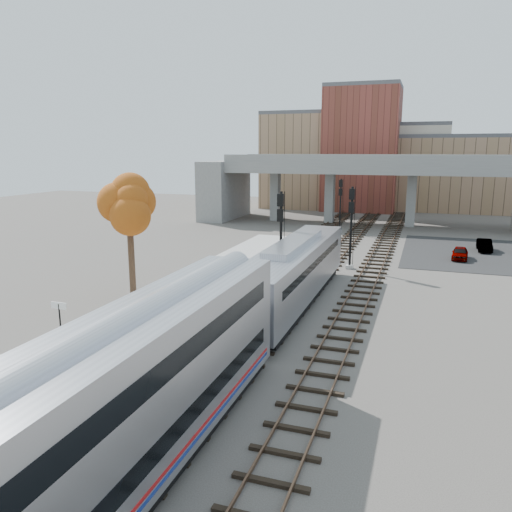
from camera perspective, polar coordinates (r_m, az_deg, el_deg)
The scene contains 16 objects.
ground at distance 28.38m, azimuth -0.79°, elevation -8.78°, with size 160.00×160.00×0.00m, color #47423D.
platform at distance 31.38m, azimuth -13.45°, elevation -6.73°, with size 4.50×60.00×0.35m, color #9E9E99.
yellow_strip at distance 30.38m, azimuth -10.41°, elevation -6.86°, with size 0.70×60.00×0.01m, color yellow.
tracks at distance 39.61m, azimuth 6.59°, elevation -2.70°, with size 10.70×95.00×0.25m.
overpass at distance 70.23m, azimuth 15.72°, elevation 8.07°, with size 54.00×12.00×9.50m.
buildings_far at distance 91.90m, azimuth 14.31°, elevation 10.26°, with size 43.00×21.00×20.60m.
parking_lot at distance 54.16m, azimuth 23.88°, elevation 0.26°, with size 14.00×18.00×0.04m, color black.
locomotive at distance 32.92m, azimuth 4.36°, elevation -1.73°, with size 3.02×19.05×4.10m.
coach at distance 13.65m, azimuth -22.23°, elevation -21.17°, with size 3.03×25.00×5.00m.
signal_mast_near at distance 37.03m, azimuth 2.83°, elevation 1.85°, with size 0.60×0.64×7.14m.
signal_mast_mid at distance 43.35m, azimuth 10.79°, elevation 3.09°, with size 0.60×0.64×7.07m.
signal_mast_far at distance 62.75m, azimuth 9.60°, elevation 5.57°, with size 0.60×0.64×6.66m.
station_sign at distance 27.08m, azimuth -21.54°, elevation -6.25°, with size 0.90×0.08×2.27m.
tree at distance 34.92m, azimuth -14.35°, elevation 5.70°, with size 3.60×3.60×8.71m.
car_a at distance 50.48m, azimuth 22.28°, elevation 0.31°, with size 1.39×3.45×1.18m, color #99999E.
car_b at distance 55.58m, azimuth 24.66°, elevation 1.13°, with size 1.28×3.66×1.21m, color #99999E.
Camera 1 is at (8.95, -24.98, 10.07)m, focal length 35.00 mm.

